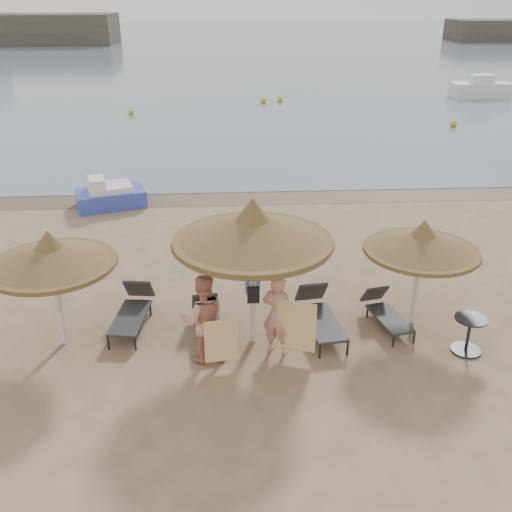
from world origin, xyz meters
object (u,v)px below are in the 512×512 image
at_px(lounger_far_left, 133,309).
at_px(lounger_near_right, 319,313).
at_px(palapa_center, 253,230).
at_px(lounger_near_left, 207,320).
at_px(pedal_boat, 110,195).
at_px(lounger_far_right, 385,311).
at_px(palapa_right, 422,242).
at_px(person_left, 203,312).
at_px(palapa_left, 51,255).
at_px(person_right, 278,309).
at_px(side_table, 468,336).

relative_size(lounger_far_left, lounger_near_right, 0.95).
xyz_separation_m(palapa_center, lounger_near_right, (1.47, 0.36, -2.15)).
distance_m(lounger_near_left, pedal_boat, 9.06).
bearing_deg(palapa_center, lounger_far_right, 9.31).
bearing_deg(palapa_right, lounger_near_right, -175.50).
xyz_separation_m(palapa_right, person_left, (-4.63, -1.15, -0.87)).
height_order(palapa_left, person_right, palapa_left).
distance_m(palapa_right, person_left, 4.85).
xyz_separation_m(palapa_left, lounger_near_left, (3.02, 0.17, -1.71)).
height_order(palapa_right, pedal_boat, palapa_right).
xyz_separation_m(lounger_near_left, person_right, (1.43, -0.80, 0.69)).
relative_size(lounger_far_right, side_table, 2.14).
distance_m(palapa_left, lounger_far_right, 7.17).
xyz_separation_m(palapa_left, side_table, (8.37, -0.82, -1.67)).
height_order(palapa_left, palapa_center, palapa_center).
height_order(lounger_near_left, lounger_near_right, lounger_near_right).
height_order(palapa_center, side_table, palapa_center).
bearing_deg(person_left, lounger_far_right, -171.70).
bearing_deg(palapa_center, person_right, -45.19).
bearing_deg(side_table, person_right, 177.09).
height_order(palapa_right, lounger_far_right, palapa_right).
relative_size(palapa_center, side_table, 4.06).
bearing_deg(lounger_near_right, lounger_near_left, 173.25).
bearing_deg(palapa_right, lounger_far_left, 177.27).
bearing_deg(palapa_center, palapa_left, 177.78).
bearing_deg(person_right, palapa_right, -135.05).
distance_m(palapa_center, lounger_near_right, 2.63).
distance_m(lounger_near_left, person_left, 1.21).
distance_m(lounger_far_right, person_left, 4.20).
distance_m(lounger_far_left, person_left, 2.28).
height_order(lounger_near_left, person_right, person_right).
xyz_separation_m(palapa_left, palapa_center, (3.99, -0.15, 0.50)).
height_order(palapa_left, lounger_near_right, palapa_left).
distance_m(lounger_far_left, person_right, 3.41).
bearing_deg(palapa_right, person_left, -166.09).
xyz_separation_m(palapa_left, person_left, (2.97, -0.78, -0.95)).
bearing_deg(palapa_center, person_left, -148.53).
distance_m(side_table, person_left, 5.44).
bearing_deg(lounger_near_right, palapa_center, -173.82).
relative_size(palapa_left, person_left, 1.18).
distance_m(palapa_right, lounger_near_right, 2.67).
height_order(palapa_right, lounger_near_left, palapa_right).
height_order(palapa_right, lounger_far_left, palapa_right).
distance_m(lounger_far_left, pedal_boat, 8.07).
bearing_deg(side_table, lounger_far_right, 140.76).
bearing_deg(lounger_far_right, side_table, -51.78).
relative_size(lounger_far_right, person_right, 0.82).
distance_m(palapa_right, lounger_far_right, 1.76).
bearing_deg(pedal_boat, lounger_far_left, -94.59).
relative_size(palapa_left, pedal_boat, 1.01).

